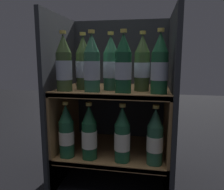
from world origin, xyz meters
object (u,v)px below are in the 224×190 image
object	(u,v)px
bottle_upper_front_2	(123,65)
bottle_lower_front_2	(122,136)
bottle_lower_front_3	(155,138)
bottle_upper_front_1	(92,65)
bottle_lower_front_0	(66,132)
bottle_upper_front_0	(64,65)
bottle_upper_back_2	(142,65)
bottle_upper_front_3	(160,66)
bottle_upper_back_1	(111,65)
bottle_lower_front_1	(89,134)
bottle_upper_back_0	(83,65)

from	to	relation	value
bottle_upper_front_2	bottle_lower_front_2	xyz separation A→B (m)	(-0.00, 0.00, -0.31)
bottle_upper_front_2	bottle_lower_front_3	world-z (taller)	bottle_upper_front_2
bottle_upper_front_1	bottle_lower_front_0	distance (m)	0.34
bottle_upper_front_0	bottle_upper_front_2	bearing A→B (deg)	0.00
bottle_upper_back_2	bottle_lower_front_3	bearing A→B (deg)	-50.04
bottle_lower_front_2	bottle_upper_front_1	bearing A→B (deg)	-180.00
bottle_upper_front_0	bottle_lower_front_2	bearing A→B (deg)	0.00
bottle_upper_front_3	bottle_upper_front_0	bearing A→B (deg)	180.00
bottle_lower_front_2	bottle_lower_front_3	size ratio (longest dim) A/B	1.00
bottle_upper_front_1	bottle_upper_front_3	bearing A→B (deg)	-0.00
bottle_upper_front_2	bottle_upper_back_2	distance (m)	0.11
bottle_upper_front_0	bottle_lower_front_2	world-z (taller)	bottle_upper_front_0
bottle_upper_back_2	bottle_lower_front_2	size ratio (longest dim) A/B	1.00
bottle_lower_front_0	bottle_lower_front_2	distance (m)	0.26
bottle_upper_back_2	bottle_lower_front_3	xyz separation A→B (m)	(0.07, -0.08, -0.31)
bottle_upper_front_2	bottle_upper_back_1	bearing A→B (deg)	130.91
bottle_lower_front_2	bottle_lower_front_1	bearing A→B (deg)	-180.00
bottle_upper_front_1	bottle_upper_front_0	bearing A→B (deg)	180.00
bottle_lower_front_0	bottle_lower_front_1	xyz separation A→B (m)	(0.11, 0.00, -0.00)
bottle_upper_front_3	bottle_lower_front_0	world-z (taller)	bottle_upper_front_3
bottle_upper_front_1	bottle_upper_back_0	world-z (taller)	same
bottle_upper_front_2	bottle_lower_front_0	xyz separation A→B (m)	(-0.27, -0.00, -0.31)
bottle_upper_front_3	bottle_upper_front_2	bearing A→B (deg)	180.00
bottle_upper_back_1	bottle_upper_back_0	bearing A→B (deg)	180.00
bottle_upper_front_3	bottle_upper_back_0	xyz separation A→B (m)	(-0.35, 0.08, -0.00)
bottle_upper_front_3	bottle_upper_back_2	distance (m)	0.11
bottle_upper_front_2	bottle_lower_front_3	bearing A→B (deg)	0.00
bottle_upper_front_3	bottle_upper_back_2	world-z (taller)	same
bottle_upper_front_1	bottle_upper_front_2	size ratio (longest dim) A/B	1.00
bottle_upper_front_1	bottle_upper_front_2	bearing A→B (deg)	0.00
bottle_upper_back_2	bottle_lower_front_2	world-z (taller)	bottle_upper_back_2
bottle_lower_front_2	bottle_lower_front_3	bearing A→B (deg)	0.00
bottle_upper_front_1	bottle_lower_front_3	world-z (taller)	bottle_upper_front_1
bottle_upper_front_3	bottle_lower_front_1	size ratio (longest dim) A/B	1.00
bottle_lower_front_2	bottle_upper_back_0	bearing A→B (deg)	158.34
bottle_lower_front_0	bottle_lower_front_3	xyz separation A→B (m)	(0.41, 0.00, -0.00)
bottle_upper_front_3	bottle_upper_back_2	bearing A→B (deg)	133.48
bottle_upper_back_0	bottle_lower_front_0	size ratio (longest dim) A/B	1.00
bottle_upper_front_1	bottle_lower_front_3	distance (m)	0.42
bottle_lower_front_1	bottle_upper_front_3	bearing A→B (deg)	-0.00
bottle_upper_front_0	bottle_upper_back_1	distance (m)	0.21
bottle_upper_front_2	bottle_lower_front_1	size ratio (longest dim) A/B	1.00
bottle_upper_front_2	bottle_lower_front_0	distance (m)	0.41
bottle_upper_back_1	bottle_upper_back_2	bearing A→B (deg)	0.00
bottle_upper_front_2	bottle_upper_back_0	world-z (taller)	same
bottle_upper_back_0	bottle_lower_front_3	size ratio (longest dim) A/B	1.00
bottle_upper_front_2	bottle_lower_front_2	distance (m)	0.31
bottle_upper_front_3	bottle_lower_front_0	distance (m)	0.52
bottle_upper_front_1	bottle_lower_front_0	size ratio (longest dim) A/B	1.00
bottle_upper_front_0	bottle_upper_back_1	bearing A→B (deg)	21.90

